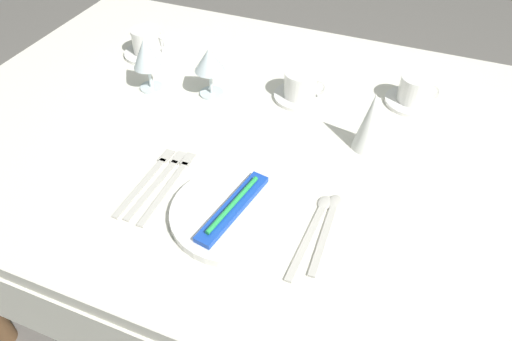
{
  "coord_description": "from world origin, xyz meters",
  "views": [
    {
      "loc": [
        0.23,
        -0.83,
        1.45
      ],
      "look_at": [
        -0.04,
        -0.16,
        0.76
      ],
      "focal_mm": 32.95,
      "sensor_mm": 36.0,
      "label": 1
    }
  ],
  "objects_px": {
    "coffee_cup_far": "(147,41)",
    "wine_glass_centre": "(209,62)",
    "napkin_folded": "(371,122)",
    "coffee_cup_left": "(301,84)",
    "dinner_plate": "(233,213)",
    "wine_glass_left": "(146,55)",
    "toothbrush_package": "(233,207)",
    "fork_salad": "(147,179)",
    "spoon_soup": "(314,225)",
    "spoon_dessert": "(328,223)",
    "fork_inner": "(159,181)",
    "fork_outer": "(170,184)",
    "coffee_cup_right": "(416,89)"
  },
  "relations": [
    {
      "from": "dinner_plate",
      "to": "coffee_cup_left",
      "type": "distance_m",
      "value": 0.44
    },
    {
      "from": "coffee_cup_far",
      "to": "wine_glass_centre",
      "type": "distance_m",
      "value": 0.29
    },
    {
      "from": "napkin_folded",
      "to": "toothbrush_package",
      "type": "bearing_deg",
      "value": -122.61
    },
    {
      "from": "fork_inner",
      "to": "spoon_soup",
      "type": "xyz_separation_m",
      "value": [
        0.34,
        0.01,
        0.0
      ]
    },
    {
      "from": "fork_inner",
      "to": "spoon_dessert",
      "type": "height_order",
      "value": "spoon_dessert"
    },
    {
      "from": "dinner_plate",
      "to": "wine_glass_centre",
      "type": "xyz_separation_m",
      "value": [
        -0.23,
        0.37,
        0.09
      ]
    },
    {
      "from": "toothbrush_package",
      "to": "napkin_folded",
      "type": "xyz_separation_m",
      "value": [
        0.2,
        0.31,
        0.05
      ]
    },
    {
      "from": "fork_inner",
      "to": "napkin_folded",
      "type": "distance_m",
      "value": 0.48
    },
    {
      "from": "coffee_cup_far",
      "to": "coffee_cup_left",
      "type": "bearing_deg",
      "value": -5.58
    },
    {
      "from": "fork_inner",
      "to": "spoon_dessert",
      "type": "relative_size",
      "value": 1.05
    },
    {
      "from": "coffee_cup_left",
      "to": "wine_glass_centre",
      "type": "height_order",
      "value": "wine_glass_centre"
    },
    {
      "from": "wine_glass_left",
      "to": "spoon_soup",
      "type": "bearing_deg",
      "value": -28.83
    },
    {
      "from": "toothbrush_package",
      "to": "wine_glass_left",
      "type": "xyz_separation_m",
      "value": [
        -0.39,
        0.34,
        0.07
      ]
    },
    {
      "from": "fork_inner",
      "to": "dinner_plate",
      "type": "bearing_deg",
      "value": -8.87
    },
    {
      "from": "toothbrush_package",
      "to": "spoon_dessert",
      "type": "relative_size",
      "value": 1.0
    },
    {
      "from": "toothbrush_package",
      "to": "coffee_cup_left",
      "type": "relative_size",
      "value": 1.96
    },
    {
      "from": "coffee_cup_left",
      "to": "fork_inner",
      "type": "bearing_deg",
      "value": -113.77
    },
    {
      "from": "fork_outer",
      "to": "spoon_soup",
      "type": "height_order",
      "value": "spoon_soup"
    },
    {
      "from": "spoon_soup",
      "to": "wine_glass_left",
      "type": "height_order",
      "value": "wine_glass_left"
    },
    {
      "from": "coffee_cup_right",
      "to": "coffee_cup_far",
      "type": "height_order",
      "value": "coffee_cup_far"
    },
    {
      "from": "fork_inner",
      "to": "fork_salad",
      "type": "height_order",
      "value": "same"
    },
    {
      "from": "spoon_dessert",
      "to": "wine_glass_left",
      "type": "relative_size",
      "value": 1.48
    },
    {
      "from": "wine_glass_left",
      "to": "toothbrush_package",
      "type": "bearing_deg",
      "value": -40.67
    },
    {
      "from": "fork_salad",
      "to": "spoon_soup",
      "type": "distance_m",
      "value": 0.37
    },
    {
      "from": "dinner_plate",
      "to": "coffee_cup_left",
      "type": "xyz_separation_m",
      "value": [
        -0.01,
        0.44,
        0.03
      ]
    },
    {
      "from": "dinner_plate",
      "to": "spoon_soup",
      "type": "relative_size",
      "value": 1.11
    },
    {
      "from": "coffee_cup_far",
      "to": "napkin_folded",
      "type": "height_order",
      "value": "napkin_folded"
    },
    {
      "from": "napkin_folded",
      "to": "coffee_cup_left",
      "type": "bearing_deg",
      "value": 146.64
    },
    {
      "from": "spoon_soup",
      "to": "dinner_plate",
      "type": "bearing_deg",
      "value": -167.48
    },
    {
      "from": "coffee_cup_left",
      "to": "coffee_cup_far",
      "type": "distance_m",
      "value": 0.49
    },
    {
      "from": "coffee_cup_left",
      "to": "wine_glass_left",
      "type": "height_order",
      "value": "wine_glass_left"
    },
    {
      "from": "fork_inner",
      "to": "coffee_cup_far",
      "type": "distance_m",
      "value": 0.56
    },
    {
      "from": "fork_inner",
      "to": "coffee_cup_left",
      "type": "height_order",
      "value": "coffee_cup_left"
    },
    {
      "from": "coffee_cup_right",
      "to": "wine_glass_centre",
      "type": "height_order",
      "value": "wine_glass_centre"
    },
    {
      "from": "coffee_cup_right",
      "to": "fork_outer",
      "type": "bearing_deg",
      "value": -130.83
    },
    {
      "from": "wine_glass_centre",
      "to": "fork_outer",
      "type": "bearing_deg",
      "value": -78.65
    },
    {
      "from": "dinner_plate",
      "to": "fork_salad",
      "type": "xyz_separation_m",
      "value": [
        -0.21,
        0.03,
        -0.01
      ]
    },
    {
      "from": "spoon_dessert",
      "to": "wine_glass_left",
      "type": "xyz_separation_m",
      "value": [
        -0.57,
        0.28,
        0.1
      ]
    },
    {
      "from": "fork_outer",
      "to": "dinner_plate",
      "type": "bearing_deg",
      "value": -10.51
    },
    {
      "from": "toothbrush_package",
      "to": "spoon_dessert",
      "type": "distance_m",
      "value": 0.19
    },
    {
      "from": "fork_inner",
      "to": "spoon_dessert",
      "type": "distance_m",
      "value": 0.37
    },
    {
      "from": "toothbrush_package",
      "to": "napkin_folded",
      "type": "distance_m",
      "value": 0.37
    },
    {
      "from": "fork_inner",
      "to": "spoon_soup",
      "type": "relative_size",
      "value": 0.98
    },
    {
      "from": "wine_glass_left",
      "to": "napkin_folded",
      "type": "xyz_separation_m",
      "value": [
        0.59,
        -0.03,
        -0.03
      ]
    },
    {
      "from": "fork_salad",
      "to": "wine_glass_centre",
      "type": "relative_size",
      "value": 1.66
    },
    {
      "from": "spoon_soup",
      "to": "spoon_dessert",
      "type": "height_order",
      "value": "same"
    },
    {
      "from": "dinner_plate",
      "to": "wine_glass_centre",
      "type": "relative_size",
      "value": 1.89
    },
    {
      "from": "fork_outer",
      "to": "wine_glass_centre",
      "type": "bearing_deg",
      "value": 101.35
    },
    {
      "from": "fork_salad",
      "to": "coffee_cup_left",
      "type": "distance_m",
      "value": 0.47
    },
    {
      "from": "spoon_dessert",
      "to": "wine_glass_left",
      "type": "height_order",
      "value": "wine_glass_left"
    }
  ]
}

